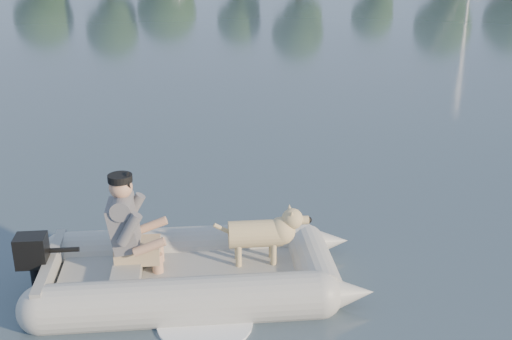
# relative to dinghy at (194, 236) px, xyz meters

# --- Properties ---
(water) EXTENTS (160.00, 160.00, 0.00)m
(water) POSITION_rel_dinghy_xyz_m (0.29, 0.24, -0.64)
(water) COLOR #4F616C
(water) RESTS_ON ground
(dinghy) EXTENTS (5.21, 3.79, 1.47)m
(dinghy) POSITION_rel_dinghy_xyz_m (0.00, 0.00, 0.00)
(dinghy) COLOR #ACACA7
(dinghy) RESTS_ON water
(man) EXTENTS (0.85, 0.75, 1.15)m
(man) POSITION_rel_dinghy_xyz_m (-0.75, -0.03, 0.19)
(man) COLOR slate
(man) RESTS_ON dinghy
(dog) EXTENTS (1.03, 0.47, 0.66)m
(dog) POSITION_rel_dinghy_xyz_m (0.68, 0.14, -0.08)
(dog) COLOR tan
(dog) RESTS_ON dinghy
(outboard_motor) EXTENTS (0.48, 0.36, 0.84)m
(outboard_motor) POSITION_rel_dinghy_xyz_m (-1.76, -0.21, -0.30)
(outboard_motor) COLOR black
(outboard_motor) RESTS_ON dinghy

